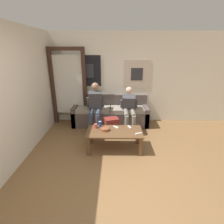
% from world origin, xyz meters
% --- Properties ---
extents(ground_plane, '(18.00, 18.00, 0.00)m').
position_xyz_m(ground_plane, '(0.00, 0.00, 0.00)').
color(ground_plane, brown).
extents(wall_back, '(10.00, 0.07, 2.55)m').
position_xyz_m(wall_back, '(-0.00, 2.99, 1.28)').
color(wall_back, silver).
rests_on(wall_back, ground_plane).
extents(door_frame, '(1.00, 0.10, 2.15)m').
position_xyz_m(door_frame, '(-1.36, 2.77, 1.20)').
color(door_frame, '#382319').
rests_on(door_frame, ground_plane).
extents(couch, '(2.15, 0.66, 0.83)m').
position_xyz_m(couch, '(-0.19, 2.65, 0.30)').
color(couch, '#564C47').
rests_on(couch, ground_plane).
extents(coffee_table, '(1.18, 0.61, 0.44)m').
position_xyz_m(coffee_table, '(-0.06, 1.29, 0.36)').
color(coffee_table, brown).
rests_on(coffee_table, ground_plane).
extents(person_seated_adult, '(0.47, 0.81, 1.26)m').
position_xyz_m(person_seated_adult, '(-0.58, 2.30, 0.69)').
color(person_seated_adult, '#384256').
rests_on(person_seated_adult, ground_plane).
extents(person_seated_teen, '(0.47, 0.89, 1.14)m').
position_xyz_m(person_seated_teen, '(0.33, 2.29, 0.63)').
color(person_seated_teen, gray).
rests_on(person_seated_teen, ground_plane).
extents(backpack, '(0.40, 0.37, 0.46)m').
position_xyz_m(backpack, '(-0.14, 1.94, 0.22)').
color(backpack, maroon).
rests_on(backpack, ground_plane).
extents(ceramic_bowl, '(0.19, 0.19, 0.06)m').
position_xyz_m(ceramic_bowl, '(-0.27, 1.31, 0.47)').
color(ceramic_bowl, brown).
rests_on(ceramic_bowl, coffee_table).
extents(pillar_candle, '(0.08, 0.08, 0.11)m').
position_xyz_m(pillar_candle, '(-0.48, 1.43, 0.49)').
color(pillar_candle, '#B24C42').
rests_on(pillar_candle, coffee_table).
extents(drink_can_blue, '(0.07, 0.07, 0.12)m').
position_xyz_m(drink_can_blue, '(-0.39, 1.51, 0.50)').
color(drink_can_blue, '#28479E').
rests_on(drink_can_blue, coffee_table).
extents(game_controller_near_left, '(0.08, 0.15, 0.03)m').
position_xyz_m(game_controller_near_left, '(0.27, 1.48, 0.45)').
color(game_controller_near_left, white).
rests_on(game_controller_near_left, coffee_table).
extents(game_controller_near_right, '(0.13, 0.13, 0.03)m').
position_xyz_m(game_controller_near_right, '(-0.03, 1.46, 0.45)').
color(game_controller_near_right, white).
rests_on(game_controller_near_right, coffee_table).
extents(game_controller_far_center, '(0.15, 0.08, 0.03)m').
position_xyz_m(game_controller_far_center, '(0.43, 1.15, 0.45)').
color(game_controller_far_center, white).
rests_on(game_controller_far_center, coffee_table).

